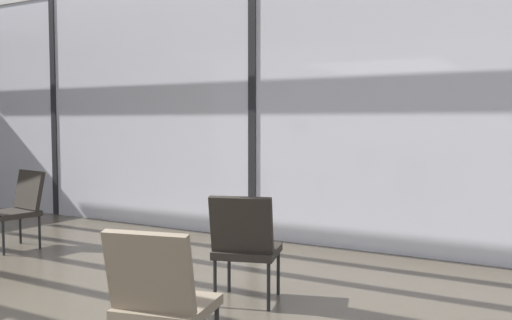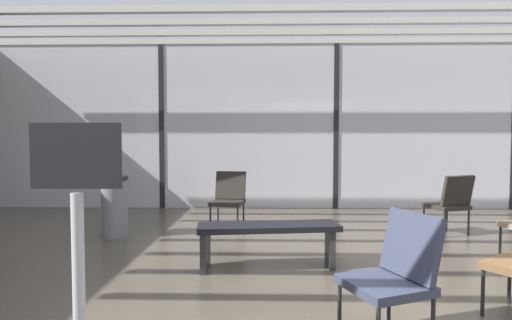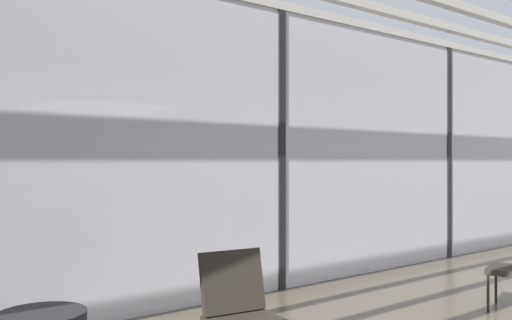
% 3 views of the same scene
% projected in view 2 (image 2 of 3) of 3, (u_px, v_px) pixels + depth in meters
% --- Properties ---
extents(glass_curtain_wall, '(14.00, 0.08, 3.28)m').
position_uv_depth(glass_curtain_wall, '(336.00, 127.00, 8.00)').
color(glass_curtain_wall, silver).
rests_on(glass_curtain_wall, ground).
extents(window_mullion_0, '(0.10, 0.12, 3.28)m').
position_uv_depth(window_mullion_0, '(162.00, 127.00, 8.08)').
color(window_mullion_0, black).
rests_on(window_mullion_0, ground).
extents(window_mullion_1, '(0.10, 0.12, 3.28)m').
position_uv_depth(window_mullion_1, '(336.00, 127.00, 8.00)').
color(window_mullion_1, black).
rests_on(window_mullion_1, ground).
extents(parked_airplane, '(11.38, 3.75, 3.75)m').
position_uv_depth(parked_airplane, '(320.00, 125.00, 13.13)').
color(parked_airplane, silver).
rests_on(parked_airplane, ground).
extents(lounge_chair_0, '(0.67, 0.64, 0.87)m').
position_uv_depth(lounge_chair_0, '(396.00, 269.00, 2.67)').
color(lounge_chair_0, '#33384C').
rests_on(lounge_chair_0, ground).
extents(lounge_chair_3, '(0.55, 0.59, 0.87)m').
position_uv_depth(lounge_chair_3, '(229.00, 196.00, 6.25)').
color(lounge_chair_3, '#28231E').
rests_on(lounge_chair_3, ground).
extents(lounge_chair_4, '(0.62, 0.65, 0.87)m').
position_uv_depth(lounge_chair_4, '(451.00, 201.00, 5.75)').
color(lounge_chair_4, '#28231E').
rests_on(lounge_chair_4, ground).
extents(waiting_bench, '(1.54, 0.58, 0.47)m').
position_uv_depth(waiting_bench, '(269.00, 234.00, 4.25)').
color(waiting_bench, black).
rests_on(waiting_bench, ground).
extents(trash_bin, '(0.38, 0.38, 0.86)m').
position_uv_depth(trash_bin, '(115.00, 206.00, 5.65)').
color(trash_bin, slate).
rests_on(trash_bin, ground).
extents(info_sign, '(0.44, 0.32, 1.44)m').
position_uv_depth(info_sign, '(79.00, 278.00, 1.97)').
color(info_sign, '#333333').
rests_on(info_sign, ground).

